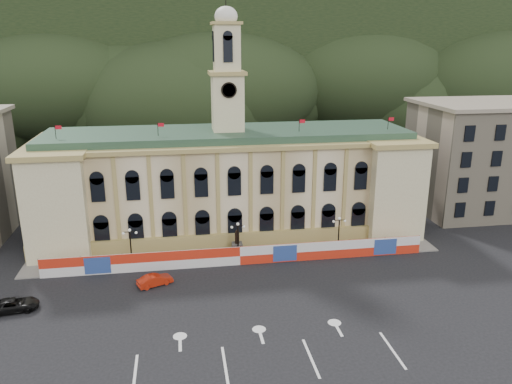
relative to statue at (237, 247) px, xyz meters
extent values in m
plane|color=black|center=(0.00, -18.00, -1.19)|extent=(260.00, 260.00, 0.00)
cube|color=black|center=(0.00, 112.00, 20.81)|extent=(230.00, 70.00, 44.00)
cube|color=#595651|center=(35.00, 92.00, 28.81)|extent=(22.00, 8.00, 14.00)
cube|color=#595651|center=(-48.00, 90.00, 24.81)|extent=(16.00, 7.00, 10.00)
cube|color=beige|center=(0.00, 10.00, 5.81)|extent=(55.00, 15.00, 14.00)
cube|color=tan|center=(0.00, 2.20, 0.01)|extent=(56.00, 0.80, 2.40)
cube|color=tan|center=(0.00, 10.00, 13.11)|extent=(56.20, 16.20, 0.60)
cube|color=#2E4E39|center=(0.00, 10.00, 13.81)|extent=(53.00, 13.00, 1.20)
cube|color=beige|center=(-23.50, 9.00, 5.81)|extent=(8.00, 17.00, 14.00)
cube|color=beige|center=(23.50, 9.00, 5.81)|extent=(8.00, 17.00, 14.00)
cube|color=beige|center=(0.00, 10.00, 18.41)|extent=(4.40, 4.40, 8.00)
cube|color=tan|center=(0.00, 10.00, 22.61)|extent=(5.20, 5.20, 0.50)
cube|color=beige|center=(0.00, 10.00, 25.91)|extent=(3.60, 3.60, 6.50)
cube|color=tan|center=(0.00, 10.00, 29.31)|extent=(4.20, 4.20, 0.40)
cylinder|color=black|center=(0.00, 7.70, 20.41)|extent=(2.20, 0.20, 2.20)
ellipsoid|color=white|center=(0.00, 10.00, 30.21)|extent=(3.20, 3.20, 2.72)
cube|color=#B4A68B|center=(43.00, 13.00, 7.81)|extent=(20.00, 16.00, 18.00)
cube|color=gray|center=(43.00, 13.00, 17.11)|extent=(21.00, 17.00, 0.60)
cube|color=red|center=(0.00, -3.00, 0.06)|extent=(50.00, 0.25, 2.50)
cube|color=navy|center=(-18.00, -3.14, 0.06)|extent=(3.20, 0.05, 2.20)
cube|color=navy|center=(6.00, -3.14, 0.06)|extent=(3.20, 0.05, 2.20)
cube|color=navy|center=(20.00, -3.14, 0.06)|extent=(3.20, 0.05, 2.20)
cube|color=slate|center=(0.00, -0.25, -1.11)|extent=(56.00, 5.50, 0.16)
cube|color=#595651|center=(0.00, 0.00, -0.29)|extent=(1.40, 1.40, 1.80)
cylinder|color=black|center=(0.00, 0.00, 1.41)|extent=(0.60, 0.60, 1.60)
sphere|color=black|center=(0.00, 0.00, 2.31)|extent=(0.44, 0.44, 0.44)
cylinder|color=black|center=(-14.00, -1.00, -1.04)|extent=(0.44, 0.44, 0.30)
cylinder|color=black|center=(-14.00, -1.00, 1.21)|extent=(0.18, 0.18, 4.80)
cube|color=black|center=(-14.00, -1.00, 3.51)|extent=(1.60, 0.08, 0.08)
sphere|color=silver|center=(-14.80, -1.00, 3.36)|extent=(0.36, 0.36, 0.36)
sphere|color=silver|center=(-13.20, -1.00, 3.36)|extent=(0.36, 0.36, 0.36)
sphere|color=silver|center=(-14.00, -1.00, 3.76)|extent=(0.40, 0.40, 0.40)
cylinder|color=black|center=(0.00, -1.00, -1.04)|extent=(0.44, 0.44, 0.30)
cylinder|color=black|center=(0.00, -1.00, 1.21)|extent=(0.18, 0.18, 4.80)
cube|color=black|center=(0.00, -1.00, 3.51)|extent=(1.60, 0.08, 0.08)
sphere|color=silver|center=(-0.80, -1.00, 3.36)|extent=(0.36, 0.36, 0.36)
sphere|color=silver|center=(0.80, -1.00, 3.36)|extent=(0.36, 0.36, 0.36)
sphere|color=silver|center=(0.00, -1.00, 3.76)|extent=(0.40, 0.40, 0.40)
cylinder|color=black|center=(14.00, -1.00, -1.04)|extent=(0.44, 0.44, 0.30)
cylinder|color=black|center=(14.00, -1.00, 1.21)|extent=(0.18, 0.18, 4.80)
cube|color=black|center=(14.00, -1.00, 3.51)|extent=(1.60, 0.08, 0.08)
sphere|color=silver|center=(13.20, -1.00, 3.36)|extent=(0.36, 0.36, 0.36)
sphere|color=silver|center=(14.80, -1.00, 3.36)|extent=(0.36, 0.36, 0.36)
sphere|color=silver|center=(14.00, -1.00, 3.76)|extent=(0.40, 0.40, 0.40)
imported|color=#B1210C|center=(-10.82, -7.15, -0.49)|extent=(4.59, 5.32, 1.39)
imported|color=black|center=(-25.79, -10.75, -0.47)|extent=(3.85, 5.85, 1.44)
camera|label=1|loc=(-7.24, -62.49, 27.14)|focal=35.00mm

